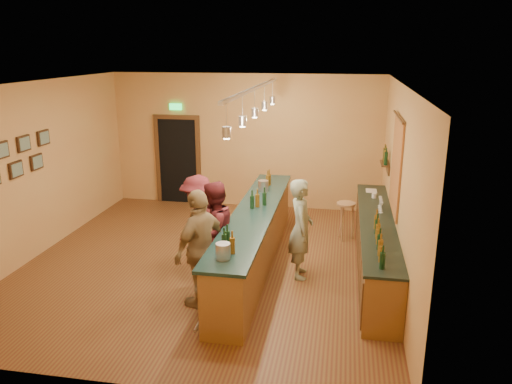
% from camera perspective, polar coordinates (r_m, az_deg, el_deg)
% --- Properties ---
extents(floor, '(7.00, 7.00, 0.00)m').
position_cam_1_polar(floor, '(9.25, -5.48, -7.99)').
color(floor, brown).
rests_on(floor, ground).
extents(ceiling, '(6.50, 7.00, 0.02)m').
position_cam_1_polar(ceiling, '(8.46, -6.07, 12.19)').
color(ceiling, silver).
rests_on(ceiling, wall_back).
extents(wall_back, '(6.50, 0.02, 3.20)m').
position_cam_1_polar(wall_back, '(12.04, -1.23, 5.80)').
color(wall_back, '#CD884D').
rests_on(wall_back, floor).
extents(wall_front, '(6.50, 0.02, 3.20)m').
position_cam_1_polar(wall_front, '(5.61, -15.55, -7.33)').
color(wall_front, '#CD884D').
rests_on(wall_front, floor).
extents(wall_left, '(0.02, 7.00, 3.20)m').
position_cam_1_polar(wall_left, '(10.09, -23.84, 2.33)').
color(wall_left, '#CD884D').
rests_on(wall_left, floor).
extents(wall_right, '(0.02, 7.00, 3.20)m').
position_cam_1_polar(wall_right, '(8.44, 15.98, 0.60)').
color(wall_right, '#CD884D').
rests_on(wall_right, floor).
extents(doorway, '(1.15, 0.09, 2.48)m').
position_cam_1_polar(doorway, '(12.55, -8.89, 3.83)').
color(doorway, black).
rests_on(doorway, wall_back).
extents(tapestry, '(0.03, 1.40, 1.60)m').
position_cam_1_polar(tapestry, '(8.77, 15.74, 2.88)').
color(tapestry, maroon).
rests_on(tapestry, wall_right).
extents(bottle_shelf, '(0.17, 0.55, 0.54)m').
position_cam_1_polar(bottle_shelf, '(10.26, 14.61, 3.80)').
color(bottle_shelf, '#4C2B16').
rests_on(bottle_shelf, wall_right).
extents(picture_grid, '(0.06, 2.20, 0.70)m').
position_cam_1_polar(picture_grid, '(9.40, -26.37, 3.28)').
color(picture_grid, '#382111').
rests_on(picture_grid, wall_left).
extents(back_counter, '(0.60, 4.55, 1.27)m').
position_cam_1_polar(back_counter, '(8.94, 13.52, -5.88)').
color(back_counter, brown).
rests_on(back_counter, floor).
extents(tasting_bar, '(0.74, 5.10, 1.38)m').
position_cam_1_polar(tasting_bar, '(8.83, -0.15, -4.85)').
color(tasting_bar, brown).
rests_on(tasting_bar, floor).
extents(pendant_track, '(0.11, 4.60, 0.50)m').
position_cam_1_polar(pendant_track, '(8.28, -0.15, 10.68)').
color(pendant_track, silver).
rests_on(pendant_track, ceiling).
extents(bartender, '(0.49, 0.68, 1.72)m').
position_cam_1_polar(bartender, '(8.41, 5.15, -4.19)').
color(bartender, gray).
rests_on(bartender, floor).
extents(customer_a, '(0.94, 1.03, 1.73)m').
position_cam_1_polar(customer_a, '(8.19, -4.87, -4.72)').
color(customer_a, '#59191E').
rests_on(customer_a, floor).
extents(customer_b, '(0.84, 1.15, 1.82)m').
position_cam_1_polar(customer_b, '(7.50, -6.34, -6.40)').
color(customer_b, '#997A51').
rests_on(customer_b, floor).
extents(customer_c, '(0.85, 1.19, 1.67)m').
position_cam_1_polar(customer_c, '(8.83, -6.63, -3.38)').
color(customer_c, '#59191E').
rests_on(customer_c, floor).
extents(bar_stool, '(0.38, 0.38, 0.77)m').
position_cam_1_polar(bar_stool, '(10.22, 10.25, -2.00)').
color(bar_stool, '#A5754A').
rests_on(bar_stool, floor).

